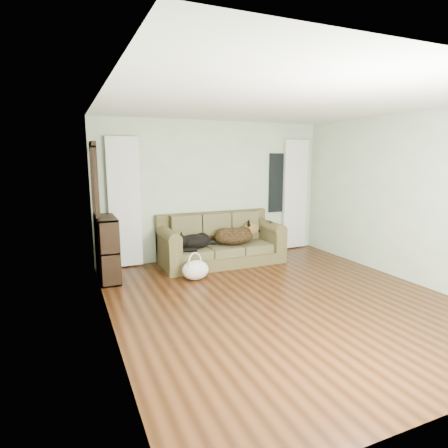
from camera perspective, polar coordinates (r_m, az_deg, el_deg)
name	(u,v)px	position (r m, az deg, el deg)	size (l,w,h in m)	color
floor	(282,299)	(5.32, 8.82, -11.29)	(5.00, 5.00, 0.00)	black
ceiling	(288,103)	(4.99, 9.69, 17.70)	(5.00, 5.00, 0.00)	white
wall_back	(214,190)	(7.21, -1.55, 5.18)	(4.50, 0.04, 2.60)	beige
wall_left	(107,217)	(4.23, -17.38, 1.04)	(0.04, 5.00, 2.60)	beige
wall_right	(408,198)	(6.48, 26.28, 3.53)	(0.04, 5.00, 2.60)	beige
curtain_left	(125,203)	(6.70, -14.91, 3.15)	(0.55, 0.08, 2.25)	silver
curtain_right	(295,195)	(8.00, 10.76, 4.43)	(0.55, 0.08, 2.25)	silver
window_pane	(280,183)	(7.83, 8.48, 6.21)	(0.50, 0.03, 1.20)	black
door_casing	(96,213)	(6.29, -18.86, 1.57)	(0.07, 0.60, 2.10)	black
sofa	(222,239)	(6.84, -0.38, -2.32)	(2.21, 0.96, 0.90)	#4C4423
dog_black_lab	(193,241)	(6.55, -4.76, -2.66)	(0.61, 0.42, 0.26)	black
dog_shepherd	(235,236)	(6.89, 1.73, -1.89)	(0.77, 0.54, 0.34)	black
tv_remote	(270,222)	(7.08, 7.06, 0.35)	(0.05, 0.19, 0.02)	black
tote_bag	(195,270)	(6.02, -4.39, -6.99)	(0.43, 0.34, 0.32)	beige
bookshelf	(107,249)	(6.20, -17.38, -3.66)	(0.30, 0.81, 1.01)	black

